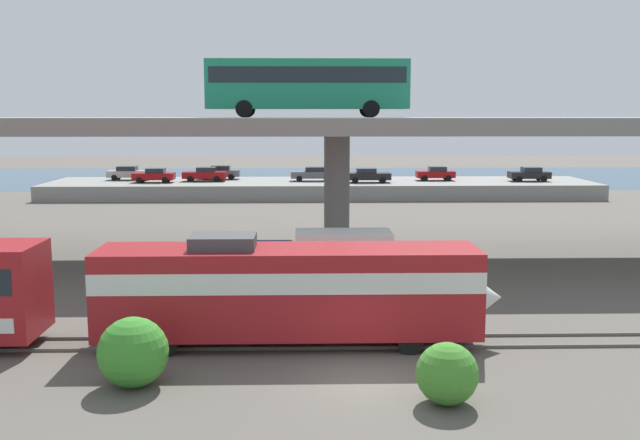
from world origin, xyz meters
TOP-DOWN VIEW (x-y plane):
  - ground_plane at (0.00, 0.00)m, footprint 260.00×260.00m
  - rail_strip_near at (0.00, 3.29)m, footprint 110.00×0.12m
  - rail_strip_far at (0.00, 4.71)m, footprint 110.00×0.12m
  - train_locomotive at (-1.86, 4.00)m, footprint 15.11×3.04m
  - highway_overpass at (0.00, 20.00)m, footprint 96.00×11.71m
  - transit_bus_on_overpass at (-1.71, 21.70)m, footprint 12.00×2.68m
  - service_truck_east at (-0.94, 11.87)m, footprint 6.80×2.46m
  - pier_parking_lot at (0.00, 55.00)m, footprint 57.43×11.27m
  - parked_car_0 at (-17.46, 53.66)m, footprint 4.25×1.96m
  - parked_car_1 at (12.34, 55.38)m, footprint 4.07×1.82m
  - parked_car_2 at (22.16, 54.22)m, footprint 4.23×1.98m
  - parked_car_3 at (4.82, 53.07)m, footprint 4.62×1.98m
  - parked_car_4 at (-0.84, 55.05)m, footprint 4.67×1.89m
  - parked_car_5 at (-20.79, 56.76)m, footprint 4.58×1.97m
  - parked_car_6 at (-12.38, 55.03)m, footprint 4.52×1.91m
  - parked_car_7 at (-11.12, 57.48)m, footprint 4.55×1.84m
  - harbor_water at (0.00, 78.00)m, footprint 140.00×36.00m
  - shrub_left at (-7.42, -0.23)m, footprint 2.25×2.25m
  - shrub_right at (2.26, -1.91)m, footprint 1.88×1.88m

SIDE VIEW (x-z plane):
  - ground_plane at x=0.00m, z-range 0.00..0.00m
  - harbor_water at x=0.00m, z-range 0.00..0.01m
  - rail_strip_near at x=0.00m, z-range 0.00..0.12m
  - rail_strip_far at x=0.00m, z-range 0.00..0.12m
  - pier_parking_lot at x=0.00m, z-range 0.00..1.57m
  - shrub_right at x=2.26m, z-range 0.00..1.88m
  - shrub_left at x=-7.42m, z-range 0.00..2.25m
  - service_truck_east at x=-0.94m, z-range 0.12..3.16m
  - train_locomotive at x=-1.86m, z-range 0.10..4.28m
  - parked_car_1 at x=12.34m, z-range 1.59..3.09m
  - parked_car_7 at x=-11.12m, z-range 1.59..3.09m
  - parked_car_0 at x=-17.46m, z-range 1.59..3.09m
  - parked_car_2 at x=22.16m, z-range 1.59..3.09m
  - parked_car_6 at x=-12.38m, z-range 1.59..3.09m
  - parked_car_4 at x=-0.84m, z-range 1.59..3.09m
  - parked_car_5 at x=-20.79m, z-range 1.59..3.09m
  - parked_car_3 at x=4.82m, z-range 1.59..3.09m
  - highway_overpass at x=0.00m, z-range 3.55..11.97m
  - transit_bus_on_overpass at x=-1.71m, z-range 8.78..12.18m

